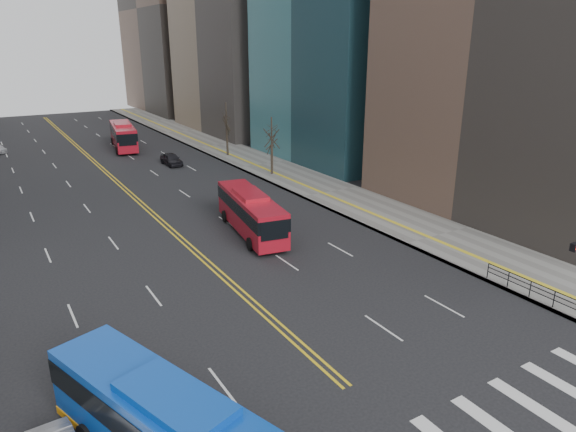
{
  "coord_description": "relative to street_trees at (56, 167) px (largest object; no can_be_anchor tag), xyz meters",
  "views": [
    {
      "loc": [
        -12.14,
        -9.91,
        14.52
      ],
      "look_at": [
        3.33,
        15.59,
        4.36
      ],
      "focal_mm": 32.0,
      "sensor_mm": 36.0,
      "label": 1
    }
  ],
  "objects": [
    {
      "name": "red_bus_far",
      "position": [
        12.7,
        29.8,
        -2.83
      ],
      "size": [
        4.43,
        11.93,
        3.68
      ],
      "color": "#A51120",
      "rests_on": "ground"
    },
    {
      "name": "red_bus_near",
      "position": [
        12.45,
        -10.11,
        -2.98
      ],
      "size": [
        4.11,
        10.9,
        3.39
      ],
      "color": "#A51120",
      "rests_on": "ground"
    },
    {
      "name": "street_trees",
      "position": [
        0.0,
        0.0,
        0.0
      ],
      "size": [
        35.2,
        47.2,
        7.6
      ],
      "color": "black",
      "rests_on": "ground"
    },
    {
      "name": "sidewalk_right",
      "position": [
        24.68,
        10.45,
        -4.8
      ],
      "size": [
        7.0,
        130.0,
        0.15
      ],
      "primitive_type": "cube",
      "color": "slate",
      "rests_on": "ground"
    },
    {
      "name": "pedestrian_railing",
      "position": [
        21.48,
        -28.55,
        -4.05
      ],
      "size": [
        0.06,
        6.06,
        1.02
      ],
      "color": "black",
      "rests_on": "sidewalk_right"
    },
    {
      "name": "centerline",
      "position": [
        7.18,
        20.45,
        -4.87
      ],
      "size": [
        0.55,
        100.0,
        0.01
      ],
      "color": "gold",
      "rests_on": "ground"
    },
    {
      "name": "car_dark_far",
      "position": [
        15.03,
        39.13,
        -4.32
      ],
      "size": [
        2.26,
        4.17,
        1.11
      ],
      "primitive_type": "imported",
      "rotation": [
        0.0,
        0.0,
        -0.11
      ],
      "color": "black",
      "rests_on": "ground"
    },
    {
      "name": "car_dark_mid",
      "position": [
        15.02,
        16.3,
        -4.13
      ],
      "size": [
        1.85,
        4.38,
        1.48
      ],
      "primitive_type": "imported",
      "rotation": [
        0.0,
        0.0,
        0.02
      ],
      "color": "black",
      "rests_on": "ground"
    }
  ]
}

